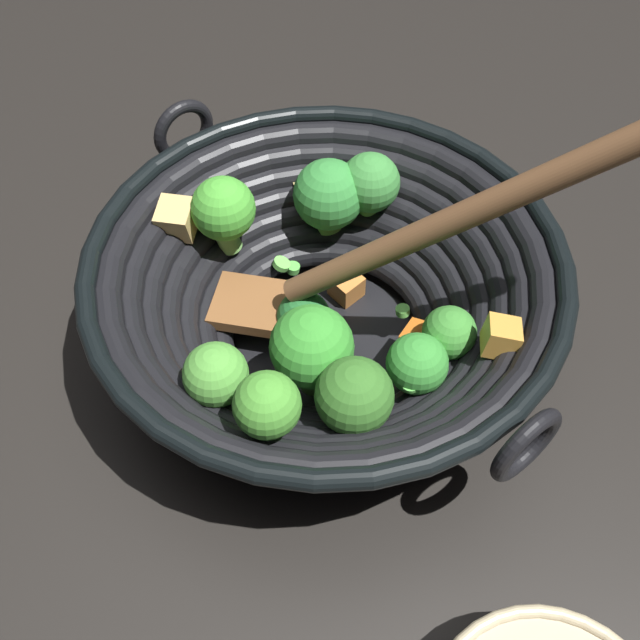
{
  "coord_description": "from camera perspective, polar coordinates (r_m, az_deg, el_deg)",
  "views": [
    {
      "loc": [
        0.18,
        0.29,
        0.48
      ],
      "look_at": [
        0.0,
        -0.0,
        0.03
      ],
      "focal_mm": 41.83,
      "sensor_mm": 36.0,
      "label": 1
    }
  ],
  "objects": [
    {
      "name": "ground_plane",
      "position": [
        0.59,
        0.41,
        -2.0
      ],
      "size": [
        4.0,
        4.0,
        0.0
      ],
      "primitive_type": "plane",
      "color": "black"
    },
    {
      "name": "garlic_bulb",
      "position": [
        0.74,
        -0.48,
        14.19
      ],
      "size": [
        0.04,
        0.04,
        0.04
      ],
      "primitive_type": "sphere",
      "color": "silver",
      "rests_on": "ground"
    },
    {
      "name": "wok",
      "position": [
        0.54,
        0.47,
        2.18
      ],
      "size": [
        0.34,
        0.38,
        0.26
      ],
      "color": "black",
      "rests_on": "ground"
    }
  ]
}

